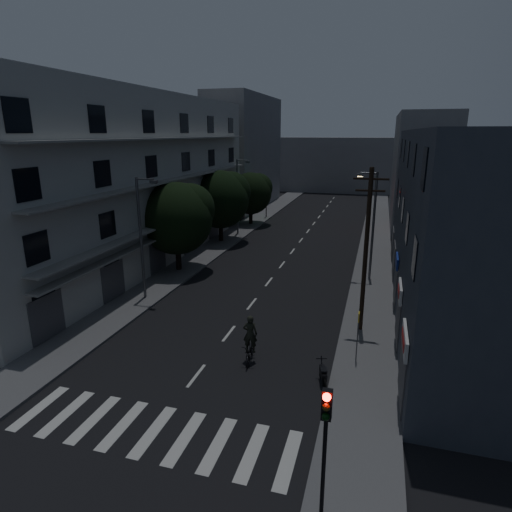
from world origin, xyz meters
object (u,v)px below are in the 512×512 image
Objects in this scene: motorcycle at (323,375)px; cyclist at (250,346)px; utility_pole at (366,248)px; bus_stop_sign at (358,328)px; traffic_signal_near at (326,428)px.

motorcycle is 0.68× the size of cyclist.
utility_pole is 4.71m from bus_stop_sign.
bus_stop_sign is at bearing 87.25° from traffic_signal_near.
cyclist is at bearing 148.58° from motorcycle.
bus_stop_sign is (0.44, 9.21, -1.21)m from traffic_signal_near.
motorcycle is at bearing -120.37° from bus_stop_sign.
traffic_signal_near is at bearing -98.82° from motorcycle.
utility_pole is (0.46, 12.85, 1.77)m from traffic_signal_near.
traffic_signal_near is 7.51m from motorcycle.
bus_stop_sign is at bearing 43.68° from motorcycle.
utility_pole is 3.56× the size of bus_stop_sign.
bus_stop_sign is 5.27m from cyclist.
traffic_signal_near is 1.69× the size of cyclist.
cyclist is at bearing -135.98° from utility_pole.
motorcycle is at bearing -22.32° from cyclist.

